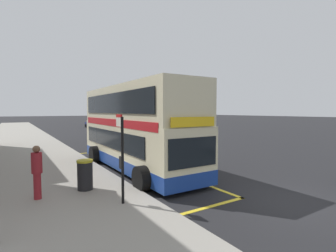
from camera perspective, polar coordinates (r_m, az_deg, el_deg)
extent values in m
plane|color=black|center=(37.63, -19.87, -1.49)|extent=(260.00, 260.00, 0.00)
cube|color=gray|center=(36.76, -30.59, -1.77)|extent=(6.00, 76.00, 0.14)
cube|color=beige|center=(13.54, -7.57, -4.06)|extent=(2.47, 10.07, 2.30)
cube|color=beige|center=(13.43, -7.64, 4.87)|extent=(2.45, 9.87, 1.90)
cube|color=navy|center=(13.67, -7.54, -7.59)|extent=(2.49, 10.09, 0.60)
cube|color=#B2191E|center=(13.43, -7.61, 0.90)|extent=(2.50, 9.27, 0.36)
cube|color=black|center=(13.40, -13.19, -2.90)|extent=(0.04, 8.06, 0.90)
cube|color=black|center=(12.95, -12.72, 5.08)|extent=(0.04, 8.86, 1.00)
cube|color=black|center=(9.21, 5.82, -6.03)|extent=(2.18, 0.04, 1.10)
cube|color=yellow|center=(9.09, 5.86, 0.96)|extent=(1.98, 0.04, 0.36)
cylinder|color=black|center=(9.93, -5.66, -11.82)|extent=(0.56, 1.00, 1.00)
cylinder|color=black|center=(11.33, 6.60, -9.90)|extent=(0.56, 1.00, 1.00)
cylinder|color=black|center=(15.78, -16.22, -6.21)|extent=(0.56, 1.00, 1.00)
cylinder|color=black|center=(16.70, -7.40, -5.57)|extent=(0.56, 1.00, 1.00)
cube|color=yellow|center=(13.37, -13.59, -10.08)|extent=(0.16, 12.88, 0.01)
cube|color=yellow|center=(14.46, -3.08, -8.95)|extent=(0.16, 12.88, 0.01)
cube|color=yellow|center=(8.71, 10.22, -17.51)|extent=(2.91, 0.16, 0.01)
cube|color=yellow|center=(19.73, -15.77, -5.73)|extent=(2.91, 0.16, 0.01)
cylinder|color=black|center=(8.16, -10.34, -7.74)|extent=(0.09, 0.09, 2.80)
cube|color=silver|center=(8.25, -11.09, 0.90)|extent=(0.05, 0.42, 0.30)
cube|color=red|center=(8.25, -11.11, 2.29)|extent=(0.05, 0.42, 0.10)
cube|color=black|center=(8.27, -10.59, -8.28)|extent=(0.06, 0.28, 0.40)
cube|color=#196066|center=(30.15, -11.50, -1.27)|extent=(1.76, 4.20, 0.72)
cube|color=black|center=(30.01, -11.45, -0.03)|extent=(1.52, 1.90, 0.60)
cylinder|color=black|center=(31.09, -13.96, -1.83)|extent=(0.22, 0.60, 0.60)
cylinder|color=black|center=(31.73, -10.76, -1.68)|extent=(0.22, 0.60, 0.60)
cylinder|color=black|center=(28.65, -12.32, -2.25)|extent=(0.22, 0.60, 0.60)
cylinder|color=black|center=(29.33, -8.88, -2.08)|extent=(0.22, 0.60, 0.60)
cube|color=navy|center=(48.89, -16.87, 0.44)|extent=(1.76, 4.20, 0.72)
cube|color=black|center=(48.76, -16.85, 1.21)|extent=(1.52, 1.90, 0.60)
cylinder|color=black|center=(49.93, -18.30, 0.06)|extent=(0.22, 0.60, 0.60)
cylinder|color=black|center=(50.41, -16.23, 0.13)|extent=(0.22, 0.60, 0.60)
cylinder|color=black|center=(47.41, -17.53, -0.10)|extent=(0.22, 0.60, 0.60)
cylinder|color=black|center=(47.92, -15.37, -0.02)|extent=(0.22, 0.60, 0.60)
cylinder|color=maroon|center=(9.72, -27.66, -12.05)|extent=(0.24, 0.24, 0.88)
cylinder|color=maroon|center=(9.54, -27.79, -7.46)|extent=(0.34, 0.34, 0.70)
sphere|color=brown|center=(9.47, -27.87, -4.68)|extent=(0.24, 0.24, 0.24)
cylinder|color=black|center=(10.11, -18.42, -10.74)|extent=(0.56, 0.56, 1.05)
cylinder|color=#A5991E|center=(9.99, -18.48, -7.60)|extent=(0.59, 0.59, 0.08)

